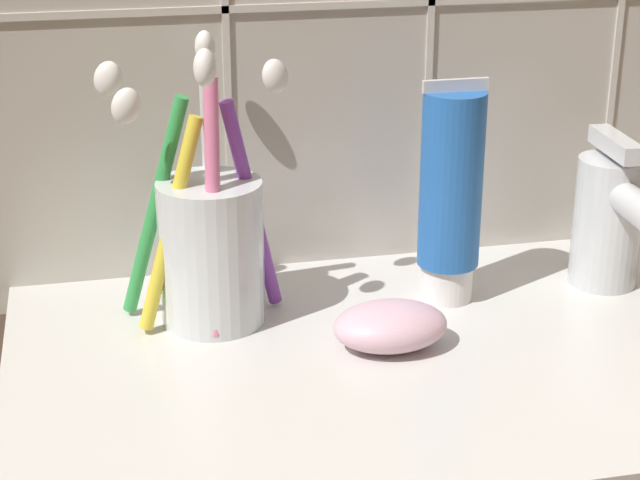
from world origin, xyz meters
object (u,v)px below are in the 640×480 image
Objects in this scene: toothpaste_tube at (451,193)px; soap_bar at (390,326)px; toothbrush_cup at (209,239)px; sink_faucet at (614,218)px.

toothpaste_tube is 10.39cm from soap_bar.
toothbrush_cup is 16.08cm from toothpaste_tube.
sink_faucet is at bearing 17.17° from soap_bar.
toothpaste_tube is at bearing 47.17° from soap_bar.
sink_faucet reaches higher than soap_bar.
soap_bar is at bearing -132.83° from toothpaste_tube.
toothpaste_tube reaches higher than soap_bar.
sink_faucet is at bearing -4.32° from toothpaste_tube.
soap_bar is (10.23, -6.30, -4.19)cm from toothbrush_cup.
sink_faucet is (27.44, -0.99, -0.42)cm from toothbrush_cup.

